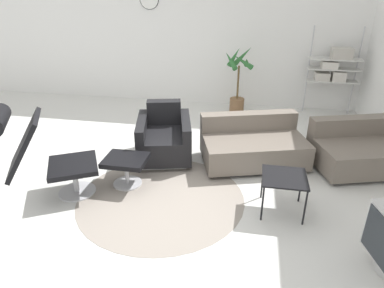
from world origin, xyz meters
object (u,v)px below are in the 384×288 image
object	(u,v)px
couch_low	(253,146)
side_table	(284,180)
couch_second	(356,152)
potted_plant	(238,84)
armchair_red	(164,139)
shelf_unit	(334,67)
lounge_chair	(35,147)
ottoman	(126,164)

from	to	relation	value
couch_low	side_table	bearing A→B (deg)	90.30
couch_second	potted_plant	distance (m)	2.62
armchair_red	shelf_unit	distance (m)	3.54
couch_second	armchair_red	bearing A→B (deg)	-13.93
side_table	lounge_chair	bearing A→B (deg)	-174.89
armchair_red	potted_plant	xyz separation A→B (m)	(0.91, 2.09, 0.28)
armchair_red	side_table	xyz separation A→B (m)	(1.60, -1.04, 0.11)
couch_low	couch_second	distance (m)	1.39
couch_low	shelf_unit	size ratio (longest dim) A/B	0.97
armchair_red	shelf_unit	world-z (taller)	shelf_unit
couch_second	shelf_unit	world-z (taller)	shelf_unit
lounge_chair	ottoman	xyz separation A→B (m)	(0.85, 0.46, -0.38)
couch_second	side_table	xyz separation A→B (m)	(-1.04, -1.19, 0.16)
armchair_red	ottoman	bearing A→B (deg)	57.74
couch_low	potted_plant	bearing A→B (deg)	-97.33
couch_low	shelf_unit	world-z (taller)	shelf_unit
armchair_red	couch_second	bearing A→B (deg)	169.56
armchair_red	lounge_chair	bearing A→B (deg)	35.06
lounge_chair	armchair_red	xyz separation A→B (m)	(1.13, 1.28, -0.38)
couch_second	potted_plant	world-z (taller)	potted_plant
ottoman	side_table	bearing A→B (deg)	-6.60
couch_second	side_table	world-z (taller)	couch_second
couch_low	potted_plant	world-z (taller)	potted_plant
side_table	ottoman	bearing A→B (deg)	173.40
couch_second	couch_low	bearing A→B (deg)	-14.20
ottoman	shelf_unit	xyz separation A→B (m)	(2.91, 3.11, 0.64)
couch_second	lounge_chair	bearing A→B (deg)	3.68
ottoman	armchair_red	distance (m)	0.87
side_table	shelf_unit	size ratio (longest dim) A/B	0.29
shelf_unit	couch_low	bearing A→B (deg)	-121.88
armchair_red	couch_low	world-z (taller)	armchair_red
potted_plant	shelf_unit	xyz separation A→B (m)	(1.72, 0.20, 0.36)
shelf_unit	armchair_red	bearing A→B (deg)	-138.99
lounge_chair	potted_plant	xyz separation A→B (m)	(2.04, 3.38, -0.10)
armchair_red	side_table	distance (m)	1.92
armchair_red	couch_second	xyz separation A→B (m)	(2.64, 0.15, -0.04)
lounge_chair	armchair_red	world-z (taller)	lounge_chair
lounge_chair	couch_second	size ratio (longest dim) A/B	0.89
armchair_red	shelf_unit	xyz separation A→B (m)	(2.63, 2.29, 0.64)
ottoman	armchair_red	size ratio (longest dim) A/B	0.50
side_table	shelf_unit	bearing A→B (deg)	72.87
ottoman	armchair_red	bearing A→B (deg)	71.35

